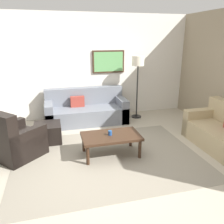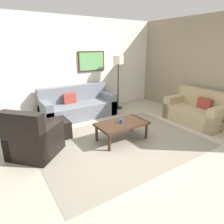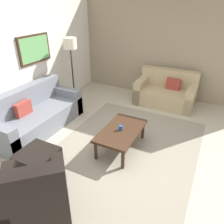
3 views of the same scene
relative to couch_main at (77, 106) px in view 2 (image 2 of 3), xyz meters
name	(u,v)px [view 2 (image 2 of 3)]	position (x,y,z in m)	size (l,w,h in m)	color
ground_plane	(121,143)	(0.10, -2.10, -0.30)	(8.00, 8.00, 0.00)	#B2A893
rear_partition	(71,66)	(0.10, 0.50, 1.10)	(6.00, 0.12, 2.80)	silver
stone_feature_panel	(211,69)	(3.10, -2.10, 1.10)	(0.12, 5.20, 2.80)	gray
area_rug	(121,142)	(0.10, -2.10, -0.29)	(3.44, 2.53, 0.01)	gray
couch_main	(77,106)	(0.00, 0.00, 0.00)	(2.10, 0.91, 0.88)	slate
couch_loveseat	(198,111)	(2.55, -2.24, 0.00)	(0.88, 1.51, 0.88)	tan
armchair_leather	(33,141)	(-1.60, -1.63, 0.01)	(1.13, 1.13, 0.95)	black
ottoman	(56,129)	(-0.99, -1.07, -0.10)	(0.56, 0.56, 0.40)	black
coffee_table	(122,125)	(0.19, -1.99, 0.06)	(1.10, 0.64, 0.41)	#382316
cup	(121,121)	(0.17, -1.99, 0.16)	(0.07, 0.07, 0.09)	#1E478C
lamp_standing	(118,65)	(1.44, -0.04, 1.11)	(0.32, 0.32, 1.71)	black
framed_artwork	(92,61)	(0.74, 0.42, 1.23)	(0.89, 0.04, 0.61)	#382316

